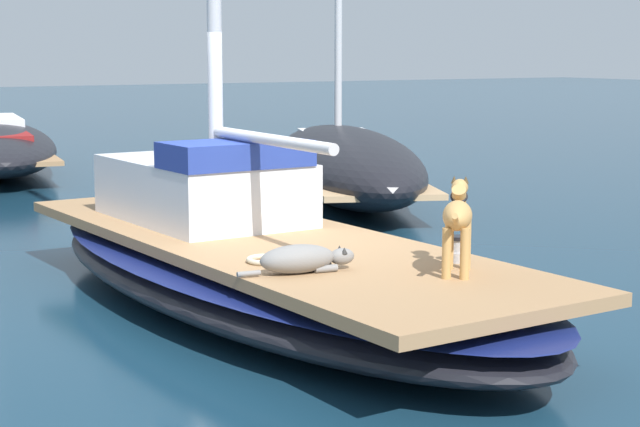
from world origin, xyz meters
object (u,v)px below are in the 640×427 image
at_px(sailboat_main, 265,272).
at_px(deck_winch, 458,250).
at_px(coiled_rope, 266,260).
at_px(dog_tan, 458,218).
at_px(dog_grey, 302,259).
at_px(moored_boat_starboard_side, 345,162).

height_order(sailboat_main, deck_winch, deck_winch).
xyz_separation_m(sailboat_main, coiled_rope, (-0.51, -1.02, 0.35)).
xyz_separation_m(dog_tan, deck_winch, (0.26, 0.32, -0.32)).
bearing_deg(coiled_rope, sailboat_main, 63.59).
xyz_separation_m(dog_tan, dog_grey, (-1.02, 0.59, -0.32)).
bearing_deg(dog_tan, sailboat_main, 104.94).
relative_size(dog_grey, moored_boat_starboard_side, 0.13).
bearing_deg(sailboat_main, dog_grey, -106.85).
bearing_deg(moored_boat_starboard_side, deck_winch, -115.41).
height_order(dog_tan, dog_grey, dog_tan).
bearing_deg(deck_winch, coiled_rope, 150.29).
xyz_separation_m(deck_winch, coiled_rope, (-1.32, 0.76, -0.08)).
relative_size(dog_tan, dog_grey, 0.81).
xyz_separation_m(sailboat_main, moored_boat_starboard_side, (4.36, 5.67, 0.25)).
relative_size(dog_tan, moored_boat_starboard_side, 0.11).
distance_m(deck_winch, moored_boat_starboard_side, 8.25).
bearing_deg(deck_winch, dog_tan, -128.87).
bearing_deg(moored_boat_starboard_side, dog_grey, -123.83).
height_order(dog_grey, moored_boat_starboard_side, moored_boat_starboard_side).
distance_m(dog_tan, deck_winch, 0.52).
relative_size(dog_tan, coiled_rope, 2.38).
height_order(sailboat_main, dog_grey, dog_grey).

